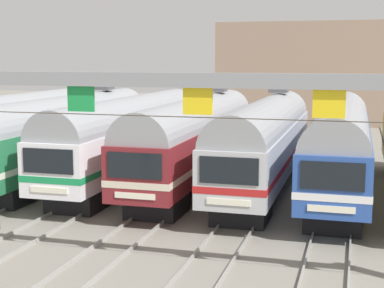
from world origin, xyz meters
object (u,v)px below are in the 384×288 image
(commuter_train_blue, at_px, (340,142))
(commuter_train_silver, at_px, (10,130))
(catenary_gantry, at_px, (81,106))
(commuter_train_green, at_px, (68,132))
(commuter_train_white, at_px, (130,134))
(commuter_train_stainless, at_px, (265,139))
(commuter_train_maroon, at_px, (195,137))

(commuter_train_blue, bearing_deg, commuter_train_silver, 180.00)
(commuter_train_blue, distance_m, catenary_gantry, 15.73)
(commuter_train_silver, xyz_separation_m, commuter_train_green, (3.80, 0.00, 0.00))
(commuter_train_silver, xyz_separation_m, catenary_gantry, (11.41, -13.49, 2.71))
(commuter_train_white, distance_m, commuter_train_stainless, 7.61)
(commuter_train_green, relative_size, commuter_train_blue, 1.00)
(commuter_train_white, bearing_deg, catenary_gantry, -74.26)
(commuter_train_green, xyz_separation_m, commuter_train_white, (3.80, -0.00, -0.00))
(commuter_train_silver, bearing_deg, catenary_gantry, -49.79)
(commuter_train_maroon, bearing_deg, commuter_train_green, 180.00)
(commuter_train_stainless, bearing_deg, commuter_train_maroon, 180.00)
(commuter_train_stainless, relative_size, commuter_train_blue, 1.00)
(catenary_gantry, bearing_deg, commuter_train_silver, 130.21)
(commuter_train_maroon, bearing_deg, commuter_train_stainless, 0.00)
(commuter_train_white, relative_size, commuter_train_blue, 1.00)
(commuter_train_stainless, bearing_deg, commuter_train_silver, -179.98)
(commuter_train_green, xyz_separation_m, catenary_gantry, (7.61, -13.50, 2.71))
(commuter_train_green, bearing_deg, commuter_train_stainless, 0.00)
(commuter_train_maroon, height_order, catenary_gantry, catenary_gantry)
(commuter_train_green, distance_m, commuter_train_maroon, 7.61)
(commuter_train_silver, distance_m, commuter_train_blue, 19.01)
(commuter_train_stainless, height_order, catenary_gantry, catenary_gantry)
(catenary_gantry, bearing_deg, commuter_train_green, 119.40)
(commuter_train_blue, height_order, catenary_gantry, catenary_gantry)
(commuter_train_white, height_order, catenary_gantry, catenary_gantry)
(commuter_train_white, xyz_separation_m, commuter_train_maroon, (3.80, 0.00, 0.00))
(commuter_train_green, height_order, commuter_train_blue, commuter_train_green)
(commuter_train_green, xyz_separation_m, commuter_train_maroon, (7.61, 0.00, 0.00))
(commuter_train_maroon, bearing_deg, catenary_gantry, -90.00)
(commuter_train_maroon, xyz_separation_m, commuter_train_blue, (7.61, -0.00, -0.00))
(commuter_train_silver, xyz_separation_m, commuter_train_white, (7.61, 0.00, 0.00))
(commuter_train_silver, height_order, commuter_train_maroon, commuter_train_maroon)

